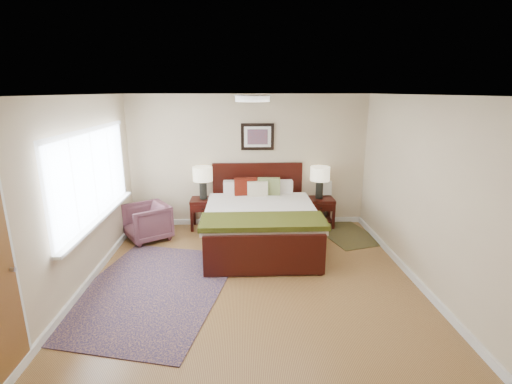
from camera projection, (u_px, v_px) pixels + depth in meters
floor at (253, 287)px, 4.99m from camera, size 5.00×5.00×0.00m
back_wall at (248, 161)px, 7.07m from camera, size 4.50×0.04×2.50m
front_wall at (266, 312)px, 2.25m from camera, size 4.50×0.04×2.50m
left_wall at (71, 200)px, 4.57m from camera, size 0.04×5.00×2.50m
right_wall at (428, 196)px, 4.75m from camera, size 0.04×5.00×2.50m
ceiling at (252, 95)px, 4.33m from camera, size 4.50×5.00×0.02m
window at (95, 177)px, 5.21m from camera, size 0.11×2.72×1.32m
ceil_fixture at (252, 98)px, 4.34m from camera, size 0.44×0.44×0.08m
bed at (260, 214)px, 6.20m from camera, size 1.84×2.24×1.20m
wall_art at (257, 137)px, 6.92m from camera, size 0.62×0.05×0.50m
nightstand_left at (204, 205)px, 7.00m from camera, size 0.49×0.44×0.58m
nightstand_right at (319, 209)px, 7.13m from camera, size 0.57×0.43×0.56m
lamp_left at (203, 176)px, 6.88m from camera, size 0.36×0.36×0.61m
lamp_right at (320, 176)px, 6.97m from camera, size 0.36×0.36×0.61m
armchair at (147, 222)px, 6.51m from camera, size 0.97×0.96×0.64m
rug_persian at (151, 289)px, 4.91m from camera, size 2.37×2.94×0.01m
rug_navy at (348, 234)px, 6.80m from camera, size 1.16×1.46×0.01m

